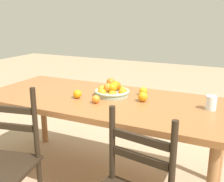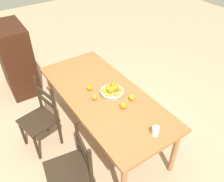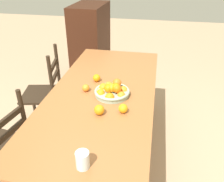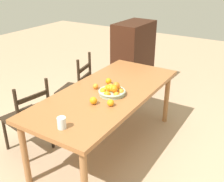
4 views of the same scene
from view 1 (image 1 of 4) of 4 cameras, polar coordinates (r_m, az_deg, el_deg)
name	(u,v)px [view 1 (image 1 of 4)]	position (r m, az deg, el deg)	size (l,w,h in m)	color
ground_plane	(102,178)	(2.55, -2.02, -17.66)	(12.00, 12.00, 0.00)	tan
dining_table	(102,106)	(2.25, -2.18, -3.12)	(2.00, 0.88, 0.75)	#9A5E32
chair_near_window	(5,164)	(2.01, -21.42, -14.04)	(0.47, 0.47, 0.95)	black
fruit_bowl	(112,91)	(2.27, 0.01, 0.08)	(0.29, 0.29, 0.14)	#95A991
orange_loose_0	(77,94)	(2.22, -7.24, -0.65)	(0.07, 0.07, 0.07)	orange
orange_loose_1	(96,99)	(2.09, -3.40, -1.71)	(0.06, 0.06, 0.06)	orange
orange_loose_2	(143,91)	(2.30, 6.52, -0.02)	(0.07, 0.07, 0.07)	orange
orange_loose_3	(143,97)	(2.13, 6.45, -1.21)	(0.08, 0.08, 0.08)	orange
drinking_glass	(211,103)	(2.06, 19.98, -2.34)	(0.08, 0.08, 0.10)	silver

